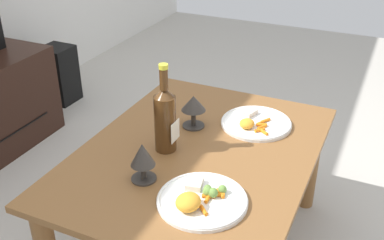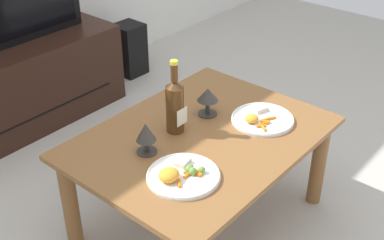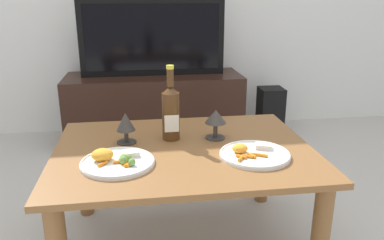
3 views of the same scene
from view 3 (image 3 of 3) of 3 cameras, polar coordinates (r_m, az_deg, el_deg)
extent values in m
cube|color=brown|center=(1.62, -1.24, -4.53)|extent=(1.08, 0.81, 0.03)
cylinder|color=brown|center=(1.58, 18.57, -16.19)|extent=(0.07, 0.07, 0.46)
cylinder|color=brown|center=(2.04, -15.84, -7.68)|extent=(0.07, 0.07, 0.46)
cylinder|color=brown|center=(2.12, 10.52, -6.24)|extent=(0.07, 0.07, 0.46)
cube|color=black|center=(3.01, -5.57, 1.88)|extent=(1.34, 0.47, 0.51)
cube|color=black|center=(2.82, -5.26, -1.46)|extent=(1.07, 0.01, 0.01)
cube|color=black|center=(2.91, -5.90, 12.16)|extent=(1.07, 0.04, 0.57)
cube|color=black|center=(2.88, -5.88, 12.11)|extent=(0.99, 0.01, 0.48)
cube|color=black|center=(3.21, 11.59, 1.39)|extent=(0.20, 0.20, 0.38)
cylinder|color=#4C2D14|center=(1.68, -3.17, 0.56)|extent=(0.08, 0.08, 0.21)
cone|color=#4C2D14|center=(1.65, -3.24, 4.52)|extent=(0.08, 0.08, 0.04)
cylinder|color=#4C2D14|center=(1.64, -3.28, 6.29)|extent=(0.03, 0.03, 0.08)
cylinder|color=yellow|center=(1.63, -3.30, 7.88)|extent=(0.03, 0.03, 0.02)
cube|color=silver|center=(1.65, -3.03, -0.55)|extent=(0.06, 0.00, 0.08)
cylinder|color=#38332D|center=(1.69, -9.71, -3.27)|extent=(0.08, 0.08, 0.01)
cylinder|color=#38332D|center=(1.68, -9.76, -2.35)|extent=(0.02, 0.02, 0.05)
cone|color=#38332D|center=(1.66, -9.88, -0.24)|extent=(0.08, 0.08, 0.08)
cylinder|color=#38332D|center=(1.72, 3.49, -2.63)|extent=(0.09, 0.09, 0.01)
cylinder|color=#38332D|center=(1.71, 3.51, -1.49)|extent=(0.02, 0.02, 0.07)
cone|color=#38332D|center=(1.69, 3.55, 0.55)|extent=(0.10, 0.10, 0.06)
cylinder|color=white|center=(1.49, -11.02, -6.32)|extent=(0.28, 0.28, 0.01)
torus|color=white|center=(1.48, -11.04, -6.04)|extent=(0.28, 0.28, 0.01)
ellipsoid|color=orange|center=(1.50, -13.22, -5.06)|extent=(0.08, 0.07, 0.05)
cube|color=beige|center=(1.52, -9.13, -4.94)|extent=(0.07, 0.06, 0.02)
cylinder|color=orange|center=(1.44, -9.45, -6.51)|extent=(0.04, 0.04, 0.01)
cylinder|color=orange|center=(1.45, -9.76, -6.45)|extent=(0.03, 0.04, 0.01)
cylinder|color=orange|center=(1.47, -10.47, -6.10)|extent=(0.03, 0.04, 0.01)
cylinder|color=orange|center=(1.47, -10.85, -6.15)|extent=(0.04, 0.02, 0.01)
cylinder|color=orange|center=(1.46, -13.18, -6.40)|extent=(0.04, 0.04, 0.01)
sphere|color=olive|center=(1.44, -8.95, -6.24)|extent=(0.03, 0.03, 0.03)
sphere|color=olive|center=(1.47, -10.16, -5.63)|extent=(0.03, 0.03, 0.03)
sphere|color=olive|center=(1.45, -10.17, -5.91)|extent=(0.03, 0.03, 0.03)
sphere|color=olive|center=(1.48, -9.50, -5.61)|extent=(0.03, 0.03, 0.03)
sphere|color=olive|center=(1.46, -10.16, -5.77)|extent=(0.03, 0.03, 0.03)
cylinder|color=white|center=(1.55, 9.34, -5.17)|extent=(0.28, 0.28, 0.01)
torus|color=white|center=(1.55, 9.36, -4.90)|extent=(0.28, 0.28, 0.01)
ellipsoid|color=orange|center=(1.54, 7.16, -4.21)|extent=(0.06, 0.06, 0.03)
cube|color=beige|center=(1.60, 10.54, -3.84)|extent=(0.07, 0.07, 0.02)
cylinder|color=orange|center=(1.52, 10.43, -5.18)|extent=(0.04, 0.03, 0.01)
cylinder|color=orange|center=(1.53, 9.51, -5.09)|extent=(0.04, 0.03, 0.01)
cylinder|color=orange|center=(1.51, 8.93, -5.23)|extent=(0.03, 0.04, 0.01)
cylinder|color=orange|center=(1.50, 7.37, -5.44)|extent=(0.04, 0.04, 0.01)
cylinder|color=orange|center=(1.48, 7.27, -5.74)|extent=(0.03, 0.04, 0.01)
cylinder|color=orange|center=(1.50, 8.36, -5.38)|extent=(0.04, 0.03, 0.01)
camera|label=1|loc=(1.47, -63.46, 19.98)|focal=43.04mm
camera|label=2|loc=(1.39, -90.49, 25.31)|focal=47.11mm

